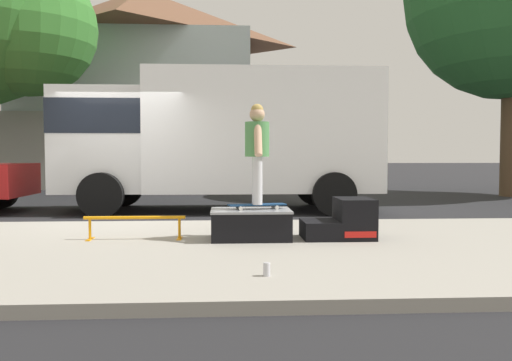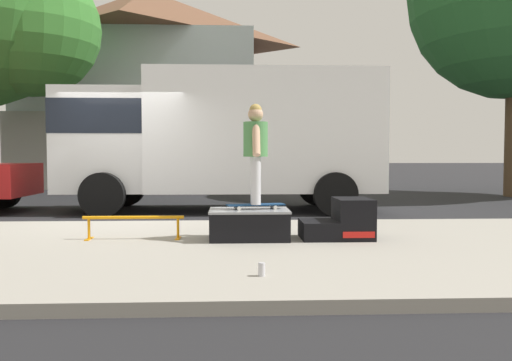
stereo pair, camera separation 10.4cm
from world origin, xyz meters
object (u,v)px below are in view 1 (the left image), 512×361
Objects in this scene: grind_rail at (135,222)px; box_truck at (218,135)px; skater_kid at (257,145)px; soda_can at (267,269)px; skateboard at (257,205)px; skate_box at (251,223)px; kicker_ramp at (344,222)px.

box_truck is at bearing 77.20° from grind_rail.
soda_can is (-0.04, -2.17, -1.19)m from skater_kid.
soda_can is (-0.04, -2.17, -0.39)m from skateboard.
skate_box is 1.32× the size of skateboard.
soda_can is at bearing -88.80° from skate_box.
skate_box is at bearing -84.05° from box_truck.
kicker_ramp reaches higher than soda_can.
skate_box is 0.79× the size of grind_rail.
skater_kid is at bearing 17.36° from skate_box.
skateboard is (1.64, -0.05, 0.23)m from grind_rail.
box_truck is at bearing 110.31° from kicker_ramp.
skateboard reaches higher than soda_can.
skater_kid reaches higher than skateboard.
skater_kid is 2.47m from soda_can.
kicker_ramp is 1.20m from skateboard.
soda_can is 7.06m from box_truck.
grind_rail is 2.74m from soda_can.
box_truck reaches higher than grind_rail.
skate_box is at bearing 91.20° from soda_can.
grind_rail is at bearing 176.99° from skate_box.
skater_kid reaches higher than skate_box.
box_truck is (-1.75, 4.73, 1.36)m from kicker_ramp.
skater_kid is at bearing -1.91° from grind_rail.
kicker_ramp is 0.71× the size of skater_kid.
skate_box is at bearing -3.01° from grind_rail.
skater_kid is at bearing 88.89° from soda_can.
grind_rail is (-1.55, 0.08, 0.02)m from skate_box.
skater_kid is (-1.17, 0.03, 1.03)m from kicker_ramp.
skateboard is 2.20m from soda_can.
kicker_ramp is at bearing 60.43° from soda_can.
kicker_ramp is at bearing -1.34° from skateboard.
kicker_ramp is at bearing -69.69° from box_truck.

